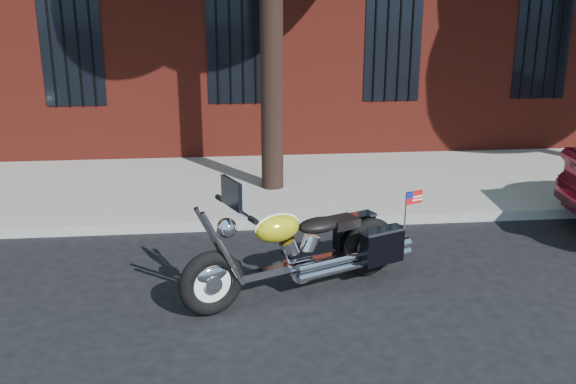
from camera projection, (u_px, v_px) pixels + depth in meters
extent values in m
plane|color=black|center=(251.00, 267.00, 7.85)|extent=(120.00, 120.00, 0.00)
cube|color=gray|center=(246.00, 223.00, 9.14)|extent=(40.00, 0.16, 0.15)
cube|color=gray|center=(242.00, 186.00, 10.93)|extent=(40.00, 3.60, 0.15)
cube|color=black|center=(236.00, 50.00, 12.06)|extent=(1.10, 0.14, 2.00)
cylinder|color=black|center=(236.00, 50.00, 11.98)|extent=(0.04, 0.04, 2.00)
cylinder|color=black|center=(272.00, 42.00, 9.92)|extent=(0.36, 0.36, 5.00)
torus|color=black|center=(211.00, 283.00, 6.59)|extent=(0.71, 0.43, 0.71)
torus|color=black|center=(370.00, 247.00, 7.54)|extent=(0.71, 0.43, 0.71)
cylinder|color=white|center=(211.00, 283.00, 6.59)|extent=(0.51, 0.27, 0.53)
cylinder|color=white|center=(370.00, 247.00, 7.54)|extent=(0.51, 0.27, 0.53)
ellipsoid|color=white|center=(211.00, 274.00, 6.56)|extent=(0.40, 0.27, 0.20)
ellipsoid|color=yellow|center=(370.00, 237.00, 7.50)|extent=(0.40, 0.28, 0.20)
cube|color=white|center=(296.00, 266.00, 7.07)|extent=(1.50, 0.73, 0.08)
cylinder|color=white|center=(300.00, 266.00, 7.10)|extent=(0.39, 0.31, 0.34)
cylinder|color=white|center=(349.00, 262.00, 7.19)|extent=(1.25, 0.62, 0.10)
ellipsoid|color=yellow|center=(277.00, 228.00, 6.82)|extent=(0.60, 0.49, 0.30)
ellipsoid|color=black|center=(319.00, 225.00, 7.09)|extent=(0.59, 0.48, 0.16)
cube|color=black|center=(354.00, 231.00, 7.72)|extent=(0.53, 0.36, 0.40)
cube|color=black|center=(382.00, 246.00, 7.26)|extent=(0.53, 0.36, 0.40)
cylinder|color=white|center=(236.00, 209.00, 6.51)|extent=(0.36, 0.77, 0.04)
sphere|color=white|center=(227.00, 228.00, 6.52)|extent=(0.28, 0.28, 0.21)
cube|color=black|center=(231.00, 193.00, 6.44)|extent=(0.21, 0.40, 0.30)
cube|color=red|center=(414.00, 197.00, 7.25)|extent=(0.22, 0.11, 0.15)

